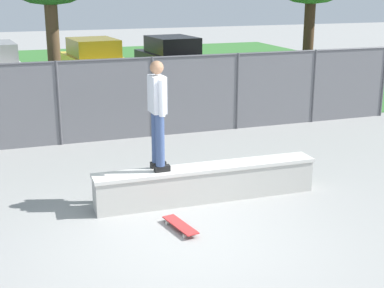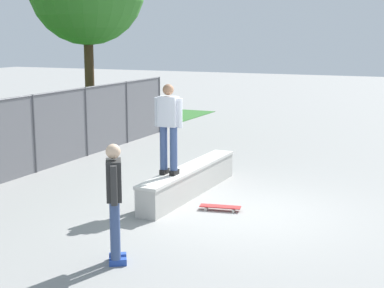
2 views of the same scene
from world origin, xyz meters
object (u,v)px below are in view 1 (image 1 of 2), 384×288
(concrete_ledge, at_px, (207,183))
(skateboard, at_px, (180,225))
(car_black, at_px, (173,58))
(car_yellow, at_px, (95,61))
(skateboarder, at_px, (158,111))

(concrete_ledge, xyz_separation_m, skateboard, (-0.82, -1.03, -0.24))
(skateboard, xyz_separation_m, car_black, (4.12, 13.30, 0.77))
(concrete_ledge, bearing_deg, skateboard, -128.74)
(skateboard, distance_m, car_black, 13.95)
(skateboard, height_order, car_black, car_black)
(car_yellow, bearing_deg, car_black, -3.18)
(car_yellow, bearing_deg, skateboarder, -95.04)
(skateboarder, height_order, skateboard, skateboarder)
(car_yellow, relative_size, car_black, 1.00)
(skateboarder, distance_m, car_yellow, 12.43)
(concrete_ledge, bearing_deg, car_black, 74.95)
(concrete_ledge, relative_size, skateboard, 4.76)
(skateboard, bearing_deg, car_black, 72.78)
(skateboarder, height_order, car_black, skateboarder)
(concrete_ledge, height_order, car_black, car_black)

